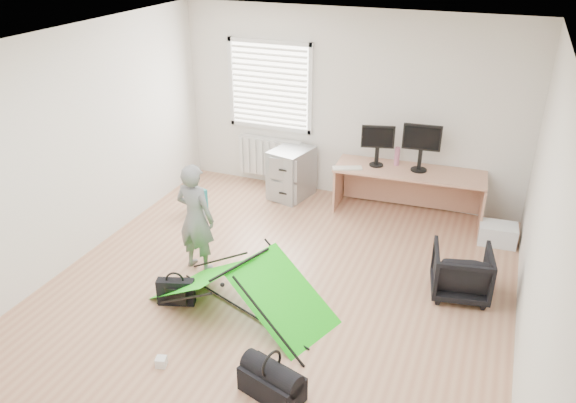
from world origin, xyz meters
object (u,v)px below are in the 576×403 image
at_px(kite, 241,288).
at_px(laptop_bag, 176,292).
at_px(monitor_left, 377,151).
at_px(monitor_right, 420,154).
at_px(person, 196,218).
at_px(duffel_bag, 272,384).
at_px(filing_cabinet, 291,173).
at_px(thermos, 397,156).
at_px(office_chair, 461,272).
at_px(desk, 408,193).
at_px(storage_crate, 498,234).

xyz_separation_m(kite, laptop_bag, (-0.71, -0.14, -0.14)).
distance_m(monitor_left, monitor_right, 0.58).
bearing_deg(person, duffel_bag, 142.55).
height_order(filing_cabinet, monitor_right, monitor_right).
distance_m(thermos, office_chair, 2.15).
distance_m(desk, monitor_right, 0.59).
relative_size(thermos, office_chair, 0.42).
xyz_separation_m(desk, monitor_right, (0.11, 0.04, 0.58)).
bearing_deg(monitor_right, duffel_bag, -103.15).
height_order(thermos, duffel_bag, thermos).
xyz_separation_m(thermos, person, (-1.82, -2.34, -0.15)).
bearing_deg(duffel_bag, monitor_right, 98.89).
relative_size(person, storage_crate, 2.86).
bearing_deg(filing_cabinet, storage_crate, 7.57).
xyz_separation_m(monitor_right, office_chair, (0.79, -1.68, -0.64)).
height_order(monitor_right, thermos, monitor_right).
relative_size(office_chair, duffel_bag, 1.11).
xyz_separation_m(monitor_left, office_chair, (1.37, -1.64, -0.61)).
bearing_deg(monitor_right, laptop_bag, -129.02).
bearing_deg(person, monitor_right, -126.76).
xyz_separation_m(desk, storage_crate, (1.23, -0.32, -0.21)).
distance_m(office_chair, kite, 2.39).
distance_m(thermos, storage_crate, 1.66).
bearing_deg(kite, storage_crate, 66.34).
bearing_deg(storage_crate, person, -149.79).
bearing_deg(person, filing_cabinet, -91.43).
relative_size(thermos, person, 0.20).
relative_size(monitor_left, person, 0.34).
xyz_separation_m(monitor_left, person, (-1.56, -2.22, -0.24)).
height_order(monitor_left, kite, monitor_left).
height_order(thermos, office_chair, thermos).
bearing_deg(person, desk, -125.86).
distance_m(monitor_right, office_chair, 1.97).
bearing_deg(duffel_bag, office_chair, 74.91).
distance_m(monitor_right, person, 3.13).
relative_size(desk, storage_crate, 4.34).
relative_size(desk, office_chair, 3.23).
xyz_separation_m(monitor_right, duffel_bag, (-0.54, -3.81, -0.80)).
relative_size(filing_cabinet, kite, 0.40).
distance_m(monitor_left, office_chair, 2.22).
relative_size(thermos, kite, 0.14).
relative_size(desk, thermos, 7.79).
bearing_deg(laptop_bag, duffel_bag, -47.61).
bearing_deg(monitor_right, monitor_left, 179.08).
bearing_deg(desk, person, -136.07).
xyz_separation_m(office_chair, laptop_bag, (-2.80, -1.30, -0.13)).
bearing_deg(thermos, laptop_bag, -118.88).
xyz_separation_m(filing_cabinet, monitor_right, (1.82, 0.04, 0.55)).
distance_m(filing_cabinet, office_chair, 3.09).
height_order(filing_cabinet, thermos, thermos).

